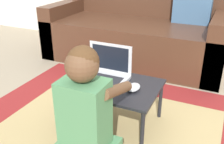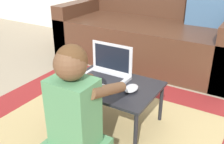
# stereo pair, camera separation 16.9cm
# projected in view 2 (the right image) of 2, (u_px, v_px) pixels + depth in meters

# --- Properties ---
(ground_plane) EXTENTS (16.00, 16.00, 0.00)m
(ground_plane) POSITION_uv_depth(u_px,v_px,m) (100.00, 124.00, 1.77)
(ground_plane) COLOR gray
(area_rug) EXTENTS (1.90, 1.87, 0.01)m
(area_rug) POSITION_uv_depth(u_px,v_px,m) (93.00, 141.00, 1.61)
(area_rug) COLOR maroon
(area_rug) RESTS_ON ground_plane
(couch) EXTENTS (1.82, 0.85, 0.93)m
(couch) POSITION_uv_depth(u_px,v_px,m) (150.00, 31.00, 2.75)
(couch) COLOR #4C2D1E
(couch) RESTS_ON ground_plane
(laptop_desk) EXTENTS (0.58, 0.43, 0.29)m
(laptop_desk) POSITION_uv_depth(u_px,v_px,m) (112.00, 88.00, 1.67)
(laptop_desk) COLOR black
(laptop_desk) RESTS_ON ground_plane
(laptop) EXTENTS (0.30, 0.21, 0.22)m
(laptop) POSITION_uv_depth(u_px,v_px,m) (106.00, 73.00, 1.73)
(laptop) COLOR silver
(laptop) RESTS_ON laptop_desk
(computer_mouse) EXTENTS (0.07, 0.11, 0.03)m
(computer_mouse) POSITION_uv_depth(u_px,v_px,m) (131.00, 88.00, 1.58)
(computer_mouse) COLOR silver
(computer_mouse) RESTS_ON laptop_desk
(person_seated) EXTENTS (0.30, 0.42, 0.70)m
(person_seated) POSITION_uv_depth(u_px,v_px,m) (75.00, 120.00, 1.29)
(person_seated) COLOR #518E5B
(person_seated) RESTS_ON ground_plane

